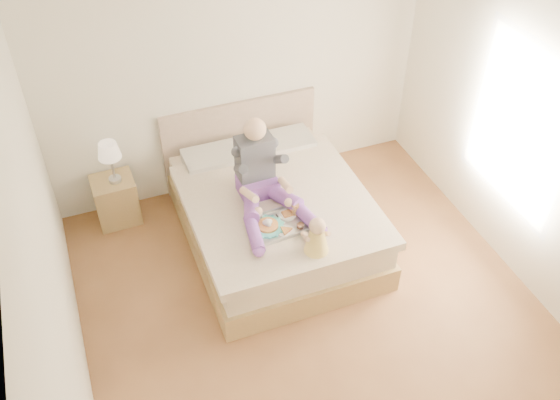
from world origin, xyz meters
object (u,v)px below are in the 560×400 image
object	(u,v)px
nightstand	(116,200)
tray	(278,222)
adult	(262,180)
bed	(272,211)
baby	(316,237)

from	to	relation	value
nightstand	tray	world-z (taller)	tray
adult	tray	bearing A→B (deg)	-90.58
bed	tray	distance (m)	0.61
bed	nightstand	world-z (taller)	bed
bed	adult	distance (m)	0.57
baby	tray	bearing A→B (deg)	116.12
bed	adult	xyz separation A→B (m)	(-0.14, -0.13, 0.54)
bed	baby	xyz separation A→B (m)	(0.07, -0.91, 0.44)
nightstand	adult	bearing A→B (deg)	-36.92
nightstand	tray	xyz separation A→B (m)	(1.30, -1.30, 0.38)
bed	adult	world-z (taller)	adult
nightstand	baby	world-z (taller)	baby
bed	tray	xyz separation A→B (m)	(-0.13, -0.50, 0.32)
adult	baby	xyz separation A→B (m)	(0.21, -0.78, -0.10)
bed	tray	world-z (taller)	bed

